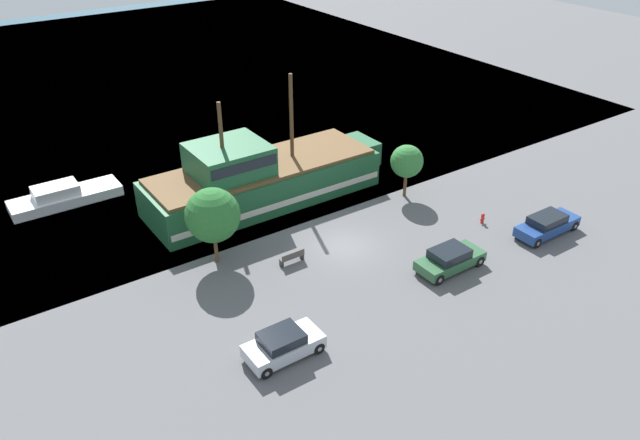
{
  "coord_description": "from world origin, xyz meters",
  "views": [
    {
      "loc": [
        -20.99,
        -27.78,
        22.23
      ],
      "look_at": [
        -0.54,
        2.0,
        1.2
      ],
      "focal_mm": 35.0,
      "sensor_mm": 36.0,
      "label": 1
    }
  ],
  "objects_px": {
    "moored_boat_dockside": "(63,196)",
    "fire_hydrant": "(483,218)",
    "parked_car_curb_mid": "(547,225)",
    "parked_car_curb_rear": "(450,259)",
    "bench_promenade_east": "(292,257)",
    "pirate_ship": "(260,178)",
    "parked_car_curb_front": "(283,344)"
  },
  "relations": [
    {
      "from": "parked_car_curb_rear",
      "to": "fire_hydrant",
      "type": "height_order",
      "value": "parked_car_curb_rear"
    },
    {
      "from": "pirate_ship",
      "to": "fire_hydrant",
      "type": "relative_size",
      "value": 24.46
    },
    {
      "from": "parked_car_curb_mid",
      "to": "parked_car_curb_rear",
      "type": "distance_m",
      "value": 8.45
    },
    {
      "from": "pirate_ship",
      "to": "parked_car_curb_front",
      "type": "bearing_deg",
      "value": -115.88
    },
    {
      "from": "pirate_ship",
      "to": "parked_car_curb_front",
      "type": "xyz_separation_m",
      "value": [
        -7.47,
        -15.4,
        -1.08
      ]
    },
    {
      "from": "fire_hydrant",
      "to": "parked_car_curb_mid",
      "type": "bearing_deg",
      "value": -54.58
    },
    {
      "from": "pirate_ship",
      "to": "fire_hydrant",
      "type": "bearing_deg",
      "value": -46.66
    },
    {
      "from": "parked_car_curb_front",
      "to": "bench_promenade_east",
      "type": "bearing_deg",
      "value": 54.69
    },
    {
      "from": "moored_boat_dockside",
      "to": "bench_promenade_east",
      "type": "distance_m",
      "value": 19.01
    },
    {
      "from": "parked_car_curb_mid",
      "to": "fire_hydrant",
      "type": "height_order",
      "value": "parked_car_curb_mid"
    },
    {
      "from": "fire_hydrant",
      "to": "bench_promenade_east",
      "type": "xyz_separation_m",
      "value": [
        -13.67,
        3.32,
        0.02
      ]
    },
    {
      "from": "pirate_ship",
      "to": "parked_car_curb_mid",
      "type": "xyz_separation_m",
      "value": [
        13.59,
        -15.25,
        -1.09
      ]
    },
    {
      "from": "pirate_ship",
      "to": "moored_boat_dockside",
      "type": "bearing_deg",
      "value": 147.31
    },
    {
      "from": "moored_boat_dockside",
      "to": "parked_car_curb_rear",
      "type": "relative_size",
      "value": 1.76
    },
    {
      "from": "pirate_ship",
      "to": "fire_hydrant",
      "type": "distance_m",
      "value": 16.26
    },
    {
      "from": "parked_car_curb_front",
      "to": "bench_promenade_east",
      "type": "height_order",
      "value": "parked_car_curb_front"
    },
    {
      "from": "parked_car_curb_mid",
      "to": "parked_car_curb_rear",
      "type": "height_order",
      "value": "parked_car_curb_mid"
    },
    {
      "from": "pirate_ship",
      "to": "parked_car_curb_rear",
      "type": "distance_m",
      "value": 15.47
    },
    {
      "from": "pirate_ship",
      "to": "bench_promenade_east",
      "type": "xyz_separation_m",
      "value": [
        -2.56,
        -8.46,
        -1.39
      ]
    },
    {
      "from": "moored_boat_dockside",
      "to": "parked_car_curb_mid",
      "type": "distance_m",
      "value": 34.7
    },
    {
      "from": "pirate_ship",
      "to": "moored_boat_dockside",
      "type": "height_order",
      "value": "pirate_ship"
    },
    {
      "from": "parked_car_curb_front",
      "to": "parked_car_curb_rear",
      "type": "distance_m",
      "value": 12.67
    },
    {
      "from": "pirate_ship",
      "to": "parked_car_curb_front",
      "type": "height_order",
      "value": "pirate_ship"
    },
    {
      "from": "fire_hydrant",
      "to": "moored_boat_dockside",
      "type": "bearing_deg",
      "value": 139.96
    },
    {
      "from": "moored_boat_dockside",
      "to": "fire_hydrant",
      "type": "bearing_deg",
      "value": -40.04
    },
    {
      "from": "bench_promenade_east",
      "to": "moored_boat_dockside",
      "type": "bearing_deg",
      "value": 120.74
    },
    {
      "from": "pirate_ship",
      "to": "bench_promenade_east",
      "type": "height_order",
      "value": "pirate_ship"
    },
    {
      "from": "moored_boat_dockside",
      "to": "parked_car_curb_mid",
      "type": "relative_size",
      "value": 1.61
    },
    {
      "from": "fire_hydrant",
      "to": "bench_promenade_east",
      "type": "height_order",
      "value": "bench_promenade_east"
    },
    {
      "from": "parked_car_curb_mid",
      "to": "bench_promenade_east",
      "type": "relative_size",
      "value": 2.97
    },
    {
      "from": "moored_boat_dockside",
      "to": "parked_car_curb_rear",
      "type": "height_order",
      "value": "moored_boat_dockside"
    },
    {
      "from": "parked_car_curb_front",
      "to": "parked_car_curb_mid",
      "type": "height_order",
      "value": "parked_car_curb_front"
    }
  ]
}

